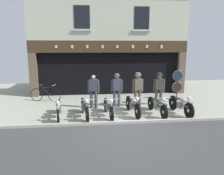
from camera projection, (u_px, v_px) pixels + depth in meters
ground at (128, 135)px, 7.27m from camera, size 21.52×22.00×0.18m
shop_facade at (107, 65)px, 14.76m from camera, size 9.82×4.42×6.07m
motorcycle_far_left at (59, 108)px, 8.90m from camera, size 0.62×2.00×0.90m
motorcycle_left at (85, 107)px, 8.96m from camera, size 0.62×2.06×0.93m
motorcycle_center_left at (109, 107)px, 9.08m from camera, size 0.62×2.00×0.91m
motorcycle_center at (133, 105)px, 9.34m from camera, size 0.62×2.02×0.93m
motorcycle_center_right at (157, 105)px, 9.36m from camera, size 0.62×2.05×0.90m
motorcycle_right at (181, 104)px, 9.41m from camera, size 0.62×1.98×0.94m
salesman_left at (94, 90)px, 10.20m from camera, size 0.55×0.30×1.63m
shopkeeper_center at (117, 88)px, 10.50m from camera, size 0.56×0.32×1.66m
salesman_right at (138, 88)px, 10.50m from camera, size 0.55×0.37×1.70m
assistant_far_right at (159, 87)px, 10.76m from camera, size 0.55×0.37×1.66m
tyre_sign_pole at (177, 82)px, 11.86m from camera, size 0.58×0.06×1.71m
advert_board_near at (69, 68)px, 12.91m from camera, size 0.72×0.03×1.07m
advert_board_far at (50, 69)px, 12.80m from camera, size 0.78×0.03×0.99m
leaning_bicycle at (45, 94)px, 11.60m from camera, size 1.71×0.64×0.95m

